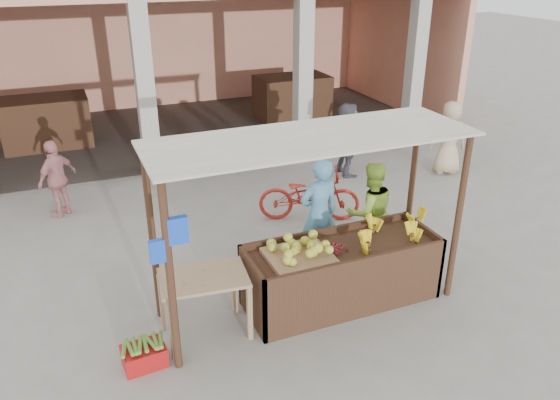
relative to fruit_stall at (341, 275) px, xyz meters
name	(u,v)px	position (x,y,z in m)	size (l,w,h in m)	color
ground	(307,308)	(-0.50, 0.00, -0.40)	(60.00, 60.00, 0.00)	gray
market_building	(161,24)	(-0.45, 8.93, 2.30)	(14.40, 6.40, 4.20)	#F09B7D
fruit_stall	(341,275)	(0.00, 0.00, 0.00)	(2.60, 0.95, 0.80)	#482B1C
stall_awning	(307,170)	(-0.51, 0.06, 1.58)	(4.09, 1.35, 2.39)	#482B1C
banana_heap	(390,230)	(0.76, 0.05, 0.51)	(1.16, 0.63, 0.21)	yellow
melon_tray	(299,252)	(-0.63, 0.01, 0.50)	(0.82, 0.71, 0.21)	#A17753
berry_heap	(333,248)	(-0.15, -0.01, 0.47)	(0.41, 0.34, 0.13)	maroon
side_table	(204,286)	(-1.89, 0.00, 0.30)	(1.11, 0.80, 0.84)	tan
papaya_pile	(203,269)	(-1.89, 0.00, 0.54)	(0.70, 0.40, 0.20)	#4A8A2D
red_crate	(144,356)	(-2.71, -0.28, -0.27)	(0.48, 0.35, 0.25)	#B51314
plantain_bundle	(143,345)	(-2.71, -0.28, -0.11)	(0.39, 0.28, 0.08)	#5A8B32
produce_sacks	(330,146)	(2.46, 5.11, -0.12)	(0.74, 0.46, 0.56)	maroon
vendor_blue	(319,211)	(0.12, 0.95, 0.52)	(0.69, 0.50, 1.84)	#579DC8
vendor_green	(370,210)	(0.92, 0.84, 0.44)	(0.81, 0.47, 1.68)	#9DC940
motorcycle	(309,194)	(0.66, 2.42, 0.09)	(1.86, 0.64, 0.97)	#A7261B
shopper_b	(57,176)	(-3.39, 4.28, 0.36)	(0.89, 0.47, 1.51)	tan
shopper_c	(450,134)	(4.36, 3.35, 0.46)	(0.83, 0.54, 1.73)	tan
shopper_d	(347,137)	(2.32, 4.09, 0.42)	(1.52, 0.62, 1.64)	#494854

